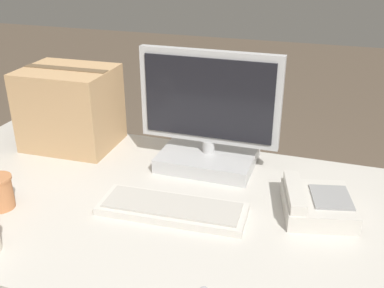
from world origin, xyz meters
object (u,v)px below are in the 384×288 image
monitor (209,126)px  cardboard_box (70,108)px  desk_phone (316,203)px  keyboard (172,209)px

monitor → cardboard_box: size_ratio=1.43×
monitor → desk_phone: bearing=-27.5°
desk_phone → cardboard_box: size_ratio=0.76×
keyboard → monitor: bearing=84.9°
desk_phone → cardboard_box: (-0.93, 0.20, 0.12)m
monitor → cardboard_box: (-0.55, 0.00, 0.00)m
desk_phone → monitor: bearing=139.4°
desk_phone → cardboard_box: bearing=154.6°
monitor → keyboard: size_ratio=1.10×
monitor → cardboard_box: bearing=179.7°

